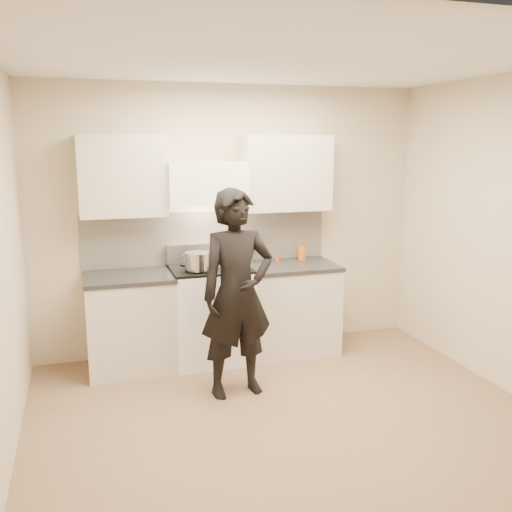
% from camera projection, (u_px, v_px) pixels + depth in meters
% --- Properties ---
extents(ground_plane, '(4.00, 4.00, 0.00)m').
position_uv_depth(ground_plane, '(289.00, 420.00, 4.47)').
color(ground_plane, '#7E6448').
extents(room_shell, '(4.04, 3.54, 2.70)m').
position_uv_depth(room_shell, '(268.00, 212.00, 4.48)').
color(room_shell, '#C5B496').
rests_on(room_shell, ground).
extents(stove, '(0.76, 0.65, 0.96)m').
position_uv_depth(stove, '(211.00, 313.00, 5.62)').
color(stove, white).
rests_on(stove, ground).
extents(counter_right, '(0.92, 0.67, 0.92)m').
position_uv_depth(counter_right, '(290.00, 308.00, 5.86)').
color(counter_right, beige).
rests_on(counter_right, ground).
extents(counter_left, '(0.82, 0.67, 0.92)m').
position_uv_depth(counter_left, '(130.00, 322.00, 5.40)').
color(counter_left, beige).
rests_on(counter_left, ground).
extents(wok, '(0.32, 0.39, 0.26)m').
position_uv_depth(wok, '(227.00, 253.00, 5.68)').
color(wok, '#B0B0B3').
rests_on(wok, stove).
extents(stock_pot, '(0.35, 0.30, 0.17)m').
position_uv_depth(stock_pot, '(198.00, 261.00, 5.33)').
color(stock_pot, '#B0B0B3').
rests_on(stock_pot, stove).
extents(utensil_crock, '(0.13, 0.13, 0.34)m').
position_uv_depth(utensil_crock, '(248.00, 252.00, 5.85)').
color(utensil_crock, '#BEBEBE').
rests_on(utensil_crock, counter_right).
extents(spice_jar, '(0.04, 0.04, 0.08)m').
position_uv_depth(spice_jar, '(277.00, 258.00, 5.89)').
color(spice_jar, '#D24E05').
rests_on(spice_jar, counter_right).
extents(oil_glass, '(0.08, 0.08, 0.15)m').
position_uv_depth(oil_glass, '(302.00, 253.00, 5.98)').
color(oil_glass, '#CA6119').
rests_on(oil_glass, counter_right).
extents(person, '(0.69, 0.50, 1.77)m').
position_uv_depth(person, '(237.00, 294.00, 4.79)').
color(person, black).
rests_on(person, ground).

